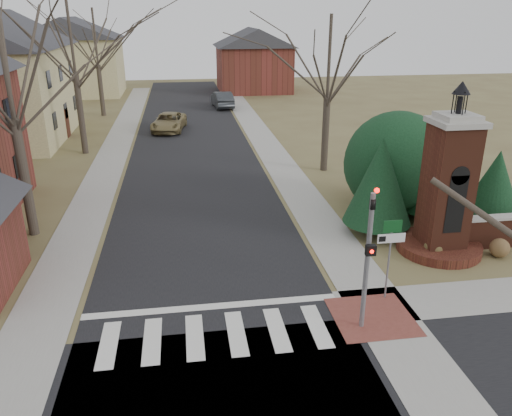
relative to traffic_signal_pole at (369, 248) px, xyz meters
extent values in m
plane|color=brown|center=(-4.30, -0.57, -2.59)|extent=(120.00, 120.00, 0.00)
cube|color=black|center=(-4.30, 21.43, -2.58)|extent=(8.00, 70.00, 0.01)
cube|color=silver|center=(-4.30, 0.23, -2.58)|extent=(8.00, 2.20, 0.02)
cube|color=silver|center=(-4.30, 1.73, -2.58)|extent=(8.00, 0.35, 0.02)
cube|color=gray|center=(0.90, 21.43, -2.58)|extent=(2.00, 60.00, 0.02)
cube|color=gray|center=(-9.50, 21.43, -2.58)|extent=(2.00, 60.00, 0.02)
cube|color=brown|center=(0.50, 0.43, -2.57)|extent=(2.40, 2.40, 0.02)
cylinder|color=slate|center=(0.00, 0.03, -0.49)|extent=(0.14, 0.14, 4.20)
imported|color=black|center=(0.00, 0.03, 1.46)|extent=(0.15, 0.18, 0.90)
sphere|color=#FF0C05|center=(0.00, -0.19, 1.76)|extent=(0.14, 0.14, 0.14)
cube|color=black|center=(0.00, -0.15, 0.01)|extent=(0.28, 0.16, 0.30)
sphere|color=#FF0C05|center=(0.00, -0.24, 0.01)|extent=(0.11, 0.11, 0.11)
cylinder|color=slate|center=(1.30, 1.43, -1.29)|extent=(0.06, 0.06, 2.60)
cube|color=silver|center=(1.30, 1.41, -0.44)|extent=(0.90, 0.03, 0.30)
cube|color=black|center=(1.00, 1.39, -0.44)|extent=(0.22, 0.02, 0.18)
cube|color=#0E431A|center=(1.30, 1.41, -0.04)|extent=(0.60, 0.03, 0.40)
cylinder|color=#572719|center=(4.70, 4.43, -2.41)|extent=(3.20, 3.20, 0.36)
cube|color=#572719|center=(4.70, 4.43, -0.09)|extent=(1.50, 1.50, 5.00)
cube|color=black|center=(4.70, 3.71, -0.39)|extent=(0.70, 0.10, 2.20)
cube|color=gray|center=(4.70, 4.43, 2.46)|extent=(1.70, 1.70, 0.20)
cube|color=gray|center=(4.70, 4.43, 2.66)|extent=(1.30, 1.30, 0.20)
cylinder|color=black|center=(4.70, 4.43, 3.06)|extent=(0.20, 0.20, 0.60)
cone|color=black|center=(4.70, 4.43, 3.66)|extent=(0.64, 0.64, 0.45)
cube|color=beige|center=(-16.30, 47.43, 0.41)|extent=(10.00, 8.00, 6.00)
cube|color=beige|center=(-19.10, 45.83, 4.40)|extent=(0.75, 0.75, 3.08)
cube|color=maroon|center=(3.70, 47.43, -0.09)|extent=(8.00, 8.00, 5.00)
cube|color=maroon|center=(1.46, 45.83, 3.31)|extent=(0.75, 0.75, 2.80)
cylinder|color=#473D33|center=(2.90, 6.43, -2.34)|extent=(0.20, 0.20, 0.50)
cone|color=black|center=(2.90, 6.43, -0.29)|extent=(2.80, 2.80, 3.60)
cylinder|color=#473D33|center=(6.20, 7.63, -2.34)|extent=(0.20, 0.20, 0.50)
cone|color=black|center=(6.20, 7.63, 0.01)|extent=(3.40, 3.40, 4.20)
cylinder|color=#473D33|center=(8.20, 6.63, -2.34)|extent=(0.20, 0.20, 0.50)
cone|color=black|center=(8.20, 6.63, -0.69)|extent=(2.40, 2.40, 2.80)
sphere|color=black|center=(4.70, 8.93, -0.19)|extent=(4.80, 4.80, 4.80)
cylinder|color=#473D33|center=(-11.30, 8.43, -0.17)|extent=(0.40, 0.40, 4.83)
cylinder|color=#473D33|center=(-11.30, 21.43, -0.07)|extent=(0.40, 0.40, 5.04)
cylinder|color=#473D33|center=(-11.80, 34.43, -0.38)|extent=(0.40, 0.40, 4.41)
cylinder|color=#473D33|center=(3.20, 15.43, -0.49)|extent=(0.40, 0.40, 4.20)
imported|color=olive|center=(-5.90, 27.36, -1.91)|extent=(2.97, 5.14, 1.35)
imported|color=#34373B|center=(-0.90, 36.90, -1.82)|extent=(2.03, 4.79, 1.54)
sphere|color=brown|center=(4.30, 4.03, -2.20)|extent=(0.77, 0.77, 0.77)
sphere|color=brown|center=(6.70, 3.57, -2.22)|extent=(0.74, 0.74, 0.74)
camera|label=1|loc=(-4.95, -11.82, 6.10)|focal=35.00mm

